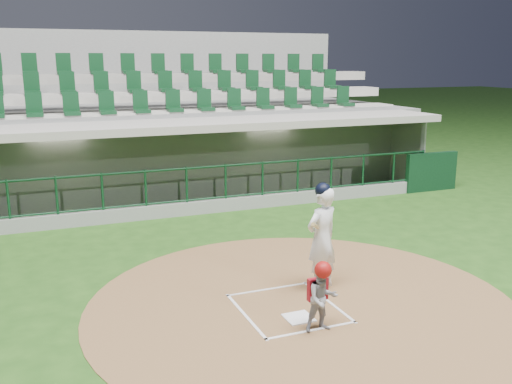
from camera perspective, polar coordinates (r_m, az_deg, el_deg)
ground at (r=9.84m, az=2.46°, el=-10.94°), size 120.00×120.00×0.00m
dirt_circle at (r=9.79m, az=4.59°, el=-11.05°), size 7.20×7.20×0.01m
home_plate at (r=9.26m, az=4.29°, el=-12.43°), size 0.43×0.43×0.02m
batter_box_chalk at (r=9.58m, az=3.22°, el=-11.52°), size 1.55×1.80×0.01m
dugout_structure at (r=16.72m, az=-8.48°, el=2.50°), size 16.40×3.70×3.00m
seating_deck at (r=19.61m, az=-10.81°, el=5.34°), size 17.00×6.72×5.15m
batter at (r=10.13m, az=6.59°, el=-4.42°), size 0.93×0.96×1.92m
catcher at (r=8.71m, az=6.62°, el=-10.30°), size 0.52×0.42×1.10m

